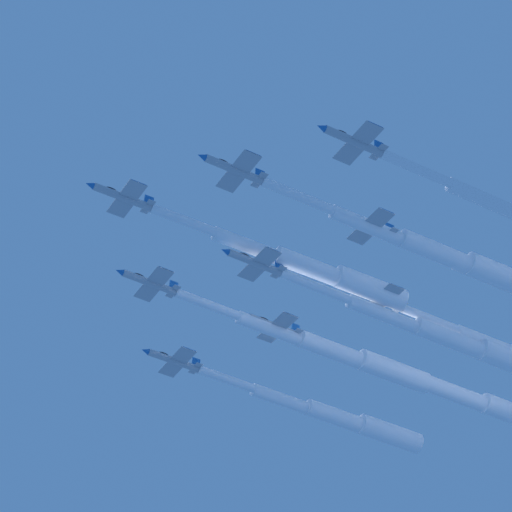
{
  "coord_description": "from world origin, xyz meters",
  "views": [
    {
      "loc": [
        121.49,
        51.71,
        32.47
      ],
      "look_at": [
        0.0,
        0.0,
        160.97
      ],
      "focal_mm": 89.36,
      "sensor_mm": 36.0,
      "label": 1
    }
  ],
  "objects_px": {
    "jet_starboard_inner": "(334,351)",
    "jet_port_outer": "(336,417)",
    "jet_lead": "(310,267)",
    "jet_port_inner": "(440,253)",
    "jet_trail_port": "(458,394)",
    "jet_port_mid": "(454,340)"
  },
  "relations": [
    {
      "from": "jet_starboard_inner",
      "to": "jet_port_outer",
      "type": "relative_size",
      "value": 1.07
    },
    {
      "from": "jet_port_inner",
      "to": "jet_port_outer",
      "type": "relative_size",
      "value": 1.1
    },
    {
      "from": "jet_port_mid",
      "to": "jet_port_outer",
      "type": "xyz_separation_m",
      "value": [
        -12.27,
        -23.78,
        0.92
      ]
    },
    {
      "from": "jet_port_outer",
      "to": "jet_trail_port",
      "type": "xyz_separation_m",
      "value": [
        -4.25,
        19.89,
        1.61
      ]
    },
    {
      "from": "jet_port_inner",
      "to": "jet_port_mid",
      "type": "relative_size",
      "value": 0.96
    },
    {
      "from": "jet_starboard_inner",
      "to": "jet_port_outer",
      "type": "bearing_deg",
      "value": -160.65
    },
    {
      "from": "jet_lead",
      "to": "jet_port_inner",
      "type": "height_order",
      "value": "jet_lead"
    },
    {
      "from": "jet_port_outer",
      "to": "jet_trail_port",
      "type": "relative_size",
      "value": 0.87
    },
    {
      "from": "jet_port_inner",
      "to": "jet_trail_port",
      "type": "height_order",
      "value": "jet_trail_port"
    },
    {
      "from": "jet_starboard_inner",
      "to": "jet_port_outer",
      "type": "xyz_separation_m",
      "value": [
        -14.72,
        -5.17,
        -1.18
      ]
    },
    {
      "from": "jet_starboard_inner",
      "to": "jet_trail_port",
      "type": "xyz_separation_m",
      "value": [
        -18.97,
        14.72,
        0.43
      ]
    },
    {
      "from": "jet_port_inner",
      "to": "jet_port_outer",
      "type": "bearing_deg",
      "value": -137.94
    },
    {
      "from": "jet_lead",
      "to": "jet_port_inner",
      "type": "bearing_deg",
      "value": 99.58
    },
    {
      "from": "jet_lead",
      "to": "jet_port_outer",
      "type": "xyz_separation_m",
      "value": [
        -33.34,
        -8.32,
        -1.9
      ]
    },
    {
      "from": "jet_starboard_inner",
      "to": "jet_port_outer",
      "type": "height_order",
      "value": "jet_starboard_inner"
    },
    {
      "from": "jet_lead",
      "to": "jet_trail_port",
      "type": "xyz_separation_m",
      "value": [
        -37.59,
        11.57,
        -0.29
      ]
    },
    {
      "from": "jet_port_mid",
      "to": "jet_port_outer",
      "type": "bearing_deg",
      "value": -117.29
    },
    {
      "from": "jet_port_mid",
      "to": "jet_trail_port",
      "type": "bearing_deg",
      "value": -166.75
    },
    {
      "from": "jet_port_inner",
      "to": "jet_port_mid",
      "type": "bearing_deg",
      "value": -169.17
    },
    {
      "from": "jet_port_outer",
      "to": "jet_port_inner",
      "type": "bearing_deg",
      "value": 42.06
    },
    {
      "from": "jet_port_outer",
      "to": "jet_trail_port",
      "type": "bearing_deg",
      "value": 102.07
    },
    {
      "from": "jet_starboard_inner",
      "to": "jet_trail_port",
      "type": "height_order",
      "value": "jet_trail_port"
    }
  ]
}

